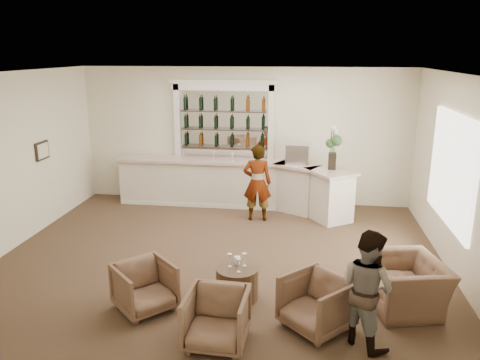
# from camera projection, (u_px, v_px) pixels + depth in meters

# --- Properties ---
(ground) EXTENTS (8.00, 8.00, 0.00)m
(ground) POSITION_uv_depth(u_px,v_px,m) (220.00, 259.00, 8.52)
(ground) COLOR #523729
(ground) RESTS_ON ground
(room_shell) EXTENTS (8.04, 7.02, 3.32)m
(room_shell) POSITION_uv_depth(u_px,v_px,m) (234.00, 126.00, 8.55)
(room_shell) COLOR beige
(room_shell) RESTS_ON ground
(bar_counter) EXTENTS (5.72, 1.80, 1.14)m
(bar_counter) POSITION_uv_depth(u_px,v_px,m) (235.00, 184.00, 11.24)
(bar_counter) COLOR silver
(bar_counter) RESTS_ON ground
(back_bar_alcove) EXTENTS (2.64, 0.25, 3.00)m
(back_bar_alcove) POSITION_uv_depth(u_px,v_px,m) (224.00, 121.00, 11.29)
(back_bar_alcove) COLOR white
(back_bar_alcove) RESTS_ON ground
(cocktail_table) EXTENTS (0.65, 0.65, 0.50)m
(cocktail_table) POSITION_uv_depth(u_px,v_px,m) (237.00, 283.00, 7.12)
(cocktail_table) COLOR #452E1E
(cocktail_table) RESTS_ON ground
(sommelier) EXTENTS (0.65, 0.46, 1.71)m
(sommelier) POSITION_uv_depth(u_px,v_px,m) (257.00, 183.00, 10.28)
(sommelier) COLOR gray
(sommelier) RESTS_ON ground
(guest) EXTENTS (0.95, 0.95, 1.56)m
(guest) POSITION_uv_depth(u_px,v_px,m) (367.00, 288.00, 5.88)
(guest) COLOR gray
(guest) RESTS_ON ground
(armchair_left) EXTENTS (1.09, 1.09, 0.71)m
(armchair_left) POSITION_uv_depth(u_px,v_px,m) (145.00, 287.00, 6.78)
(armchair_left) COLOR brown
(armchair_left) RESTS_ON ground
(armchair_center) EXTENTS (0.81, 0.83, 0.73)m
(armchair_center) POSITION_uv_depth(u_px,v_px,m) (217.00, 319.00, 5.96)
(armchair_center) COLOR brown
(armchair_center) RESTS_ON ground
(armchair_right) EXTENTS (1.16, 1.16, 0.76)m
(armchair_right) POSITION_uv_depth(u_px,v_px,m) (317.00, 303.00, 6.31)
(armchair_right) COLOR brown
(armchair_right) RESTS_ON ground
(armchair_far) EXTENTS (1.23, 1.34, 0.74)m
(armchair_far) POSITION_uv_depth(u_px,v_px,m) (406.00, 284.00, 6.83)
(armchair_far) COLOR brown
(armchair_far) RESTS_ON ground
(espresso_machine) EXTENTS (0.55, 0.47, 0.46)m
(espresso_machine) POSITION_uv_depth(u_px,v_px,m) (298.00, 154.00, 10.78)
(espresso_machine) COLOR silver
(espresso_machine) RESTS_ON bar_counter
(flower_vase) EXTENTS (0.26, 0.26, 0.97)m
(flower_vase) POSITION_uv_depth(u_px,v_px,m) (333.00, 145.00, 10.17)
(flower_vase) COLOR black
(flower_vase) RESTS_ON bar_counter
(wine_glass_bar_left) EXTENTS (0.07, 0.07, 0.21)m
(wine_glass_bar_left) POSITION_uv_depth(u_px,v_px,m) (233.00, 157.00, 11.01)
(wine_glass_bar_left) COLOR white
(wine_glass_bar_left) RESTS_ON bar_counter
(wine_glass_bar_right) EXTENTS (0.07, 0.07, 0.21)m
(wine_glass_bar_right) POSITION_uv_depth(u_px,v_px,m) (214.00, 156.00, 11.14)
(wine_glass_bar_right) COLOR white
(wine_glass_bar_right) RESTS_ON bar_counter
(wine_glass_tbl_a) EXTENTS (0.07, 0.07, 0.21)m
(wine_glass_tbl_a) POSITION_uv_depth(u_px,v_px,m) (230.00, 260.00, 7.07)
(wine_glass_tbl_a) COLOR white
(wine_glass_tbl_a) RESTS_ON cocktail_table
(wine_glass_tbl_b) EXTENTS (0.07, 0.07, 0.21)m
(wine_glass_tbl_b) POSITION_uv_depth(u_px,v_px,m) (244.00, 260.00, 7.08)
(wine_glass_tbl_b) COLOR white
(wine_glass_tbl_b) RESTS_ON cocktail_table
(wine_glass_tbl_c) EXTENTS (0.07, 0.07, 0.21)m
(wine_glass_tbl_c) POSITION_uv_depth(u_px,v_px,m) (239.00, 266.00, 6.89)
(wine_glass_tbl_c) COLOR white
(wine_glass_tbl_c) RESTS_ON cocktail_table
(napkin_holder) EXTENTS (0.08, 0.08, 0.12)m
(napkin_holder) POSITION_uv_depth(u_px,v_px,m) (237.00, 260.00, 7.17)
(napkin_holder) COLOR white
(napkin_holder) RESTS_ON cocktail_table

